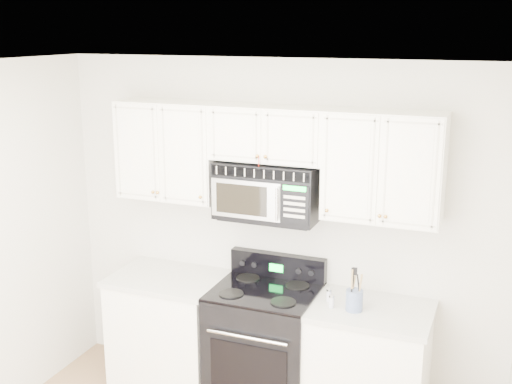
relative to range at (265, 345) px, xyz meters
The scene contains 9 objects.
room 1.65m from the range, 90.85° to the right, with size 3.51×3.51×2.61m.
base_cabinet_left 0.82m from the range, behind, with size 0.86×0.65×0.92m.
base_cabinet_right 0.78m from the range, ahead, with size 0.86×0.65×0.92m.
range is the anchor object (origin of this frame).
upper_cabinets 1.46m from the range, 97.76° to the left, with size 2.44×0.37×0.75m.
microwave 1.18m from the range, 102.05° to the left, with size 0.75×0.43×0.42m.
utensil_crock 0.86m from the range, ahead, with size 0.12×0.12×0.31m.
shaker_salt 0.72m from the range, ahead, with size 0.04×0.04×0.09m.
shaker_pepper 0.69m from the range, ahead, with size 0.04×0.04×0.10m.
Camera 1 is at (1.58, -2.68, 2.81)m, focal length 45.00 mm.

